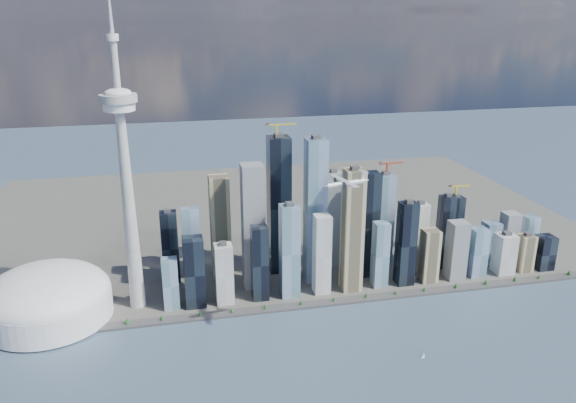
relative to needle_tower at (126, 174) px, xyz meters
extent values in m
plane|color=#364F5F|center=(300.00, -310.00, -235.84)|extent=(4000.00, 4000.00, 0.00)
cube|color=#383838|center=(300.00, -60.00, -233.84)|extent=(1100.00, 22.00, 4.00)
cube|color=#4C4C47|center=(300.00, 390.00, -234.34)|extent=(1400.00, 900.00, 3.00)
cylinder|color=#3F2D1E|center=(-176.67, -60.00, -230.64)|extent=(1.00, 1.00, 2.40)
cone|color=#204F1C|center=(-176.67, -60.00, -227.04)|extent=(7.20, 7.20, 8.00)
cylinder|color=#3F2D1E|center=(-90.00, -60.00, -230.64)|extent=(1.00, 1.00, 2.40)
cone|color=#204F1C|center=(-90.00, -60.00, -227.04)|extent=(7.20, 7.20, 8.00)
cylinder|color=#3F2D1E|center=(-3.33, -60.00, -230.64)|extent=(1.00, 1.00, 2.40)
cone|color=#204F1C|center=(-3.33, -60.00, -227.04)|extent=(7.20, 7.20, 8.00)
cylinder|color=#3F2D1E|center=(83.33, -60.00, -230.64)|extent=(1.00, 1.00, 2.40)
cone|color=#204F1C|center=(83.33, -60.00, -227.04)|extent=(7.20, 7.20, 8.00)
cylinder|color=#3F2D1E|center=(170.00, -60.00, -230.64)|extent=(1.00, 1.00, 2.40)
cone|color=#204F1C|center=(170.00, -60.00, -227.04)|extent=(7.20, 7.20, 8.00)
cylinder|color=#3F2D1E|center=(256.67, -60.00, -230.64)|extent=(1.00, 1.00, 2.40)
cone|color=#204F1C|center=(256.67, -60.00, -227.04)|extent=(7.20, 7.20, 8.00)
cylinder|color=#3F2D1E|center=(343.33, -60.00, -230.64)|extent=(1.00, 1.00, 2.40)
cone|color=#204F1C|center=(343.33, -60.00, -227.04)|extent=(7.20, 7.20, 8.00)
cylinder|color=#3F2D1E|center=(430.00, -60.00, -230.64)|extent=(1.00, 1.00, 2.40)
cone|color=#204F1C|center=(430.00, -60.00, -227.04)|extent=(7.20, 7.20, 8.00)
cylinder|color=#3F2D1E|center=(516.67, -60.00, -230.64)|extent=(1.00, 1.00, 2.40)
cone|color=#204F1C|center=(516.67, -60.00, -227.04)|extent=(7.20, 7.20, 8.00)
cylinder|color=#3F2D1E|center=(603.33, -60.00, -230.64)|extent=(1.00, 1.00, 2.40)
cone|color=#204F1C|center=(603.33, -60.00, -227.04)|extent=(7.20, 7.20, 8.00)
cylinder|color=#3F2D1E|center=(690.00, -60.00, -230.64)|extent=(1.00, 1.00, 2.40)
cone|color=#204F1C|center=(690.00, -60.00, -227.04)|extent=(7.20, 7.20, 8.00)
cylinder|color=#3F2D1E|center=(776.67, -60.00, -230.64)|extent=(1.00, 1.00, 2.40)
cone|color=#204F1C|center=(776.67, -60.00, -227.04)|extent=(7.20, 7.20, 8.00)
cube|color=black|center=(100.00, -20.00, -171.44)|extent=(34.00, 34.00, 122.79)
cube|color=#749EB0|center=(100.00, 30.00, -154.70)|extent=(30.00, 30.00, 156.28)
cube|color=silver|center=(150.00, -20.00, -179.82)|extent=(30.00, 30.00, 106.05)
cube|color=tan|center=(150.00, 85.00, -135.16)|extent=(36.00, 36.00, 195.35)
cube|color=slate|center=(205.00, 30.00, -118.42)|extent=(38.00, 38.00, 228.84)
cube|color=black|center=(205.00, -20.00, -165.86)|extent=(28.00, 28.00, 133.95)
cube|color=#749EB0|center=(260.00, -20.00, -149.12)|extent=(32.00, 32.00, 167.44)
cube|color=black|center=(260.00, 85.00, -101.68)|extent=(40.00, 40.00, 262.33)
cube|color=#749EB0|center=(315.00, 30.00, -98.88)|extent=(36.00, 36.00, 267.91)
cube|color=silver|center=(315.00, -20.00, -160.28)|extent=(28.00, 28.00, 145.12)
cube|color=tan|center=(370.00, -20.00, -121.21)|extent=(34.00, 34.00, 223.26)
cube|color=slate|center=(370.00, 85.00, -137.95)|extent=(30.00, 30.00, 189.77)
cube|color=black|center=(425.00, 30.00, -132.37)|extent=(32.00, 32.00, 200.93)
cube|color=#749EB0|center=(425.00, -20.00, -171.44)|extent=(26.00, 26.00, 122.79)
cube|color=black|center=(475.00, -20.00, -154.70)|extent=(30.00, 30.00, 156.28)
cube|color=#749EB0|center=(475.00, 85.00, -143.54)|extent=(34.00, 34.00, 178.61)
cube|color=silver|center=(525.00, 30.00, -165.86)|extent=(28.00, 28.00, 133.95)
cube|color=tan|center=(525.00, -20.00, -182.61)|extent=(30.00, 30.00, 100.47)
cube|color=slate|center=(575.00, -20.00, -177.02)|extent=(32.00, 32.00, 111.63)
cube|color=black|center=(575.00, 30.00, -160.28)|extent=(26.00, 26.00, 145.12)
cube|color=#749EB0|center=(625.00, -20.00, -185.40)|extent=(30.00, 30.00, 94.88)
cube|color=black|center=(625.00, 85.00, -171.44)|extent=(28.00, 28.00, 122.79)
cube|color=#749EB0|center=(675.00, 30.00, -190.98)|extent=(30.00, 30.00, 83.72)
cube|color=silver|center=(675.00, -20.00, -193.77)|extent=(34.00, 34.00, 78.14)
cube|color=tan|center=(720.00, -20.00, -196.56)|extent=(28.00, 28.00, 72.56)
cube|color=slate|center=(720.00, 30.00, -182.61)|extent=(30.00, 30.00, 100.47)
cube|color=black|center=(765.00, -20.00, -199.35)|extent=(32.00, 32.00, 66.98)
cube|color=#749EB0|center=(765.00, 30.00, -188.19)|extent=(26.00, 26.00, 89.30)
cube|color=black|center=(60.00, 85.00, -165.86)|extent=(30.00, 30.00, 133.95)
cube|color=#749EB0|center=(60.00, -20.00, -188.19)|extent=(26.00, 26.00, 89.30)
cube|color=yellow|center=(260.00, 85.00, 40.49)|extent=(3.00, 3.00, 22.00)
cube|color=yellow|center=(268.25, 85.00, 51.49)|extent=(55.00, 2.20, 2.20)
cube|color=#383838|center=(243.50, 85.00, 53.49)|extent=(6.00, 4.00, 4.00)
cube|color=#B33419|center=(475.00, 85.00, -43.23)|extent=(3.00, 3.00, 22.00)
cube|color=#B33419|center=(482.20, 85.00, -32.23)|extent=(48.00, 2.20, 2.20)
cube|color=#383838|center=(460.60, 85.00, -30.23)|extent=(6.00, 4.00, 4.00)
cube|color=yellow|center=(625.00, 85.00, -99.05)|extent=(3.00, 3.00, 22.00)
cube|color=yellow|center=(631.75, 85.00, -88.05)|extent=(45.00, 2.20, 2.20)
cube|color=#383838|center=(611.50, 85.00, -86.05)|extent=(6.00, 4.00, 4.00)
cone|color=#A3A29E|center=(0.00, 0.00, -62.84)|extent=(26.00, 26.00, 340.00)
cylinder|color=white|center=(0.00, 0.00, 107.16)|extent=(48.00, 48.00, 14.00)
cylinder|color=#A3A29E|center=(0.00, 0.00, 119.16)|extent=(56.00, 56.00, 12.00)
ellipsoid|color=white|center=(0.00, 0.00, 127.16)|extent=(40.00, 40.00, 14.00)
cylinder|color=#A3A29E|center=(0.00, 0.00, 167.16)|extent=(11.00, 11.00, 80.00)
cylinder|color=white|center=(0.00, 0.00, 207.16)|extent=(18.00, 18.00, 10.00)
cylinder|color=white|center=(-140.00, -10.00, -210.84)|extent=(200.00, 200.00, 44.00)
ellipsoid|color=white|center=(-140.00, -10.00, -188.84)|extent=(200.00, 200.00, 84.00)
cylinder|color=silver|center=(302.34, -182.95, 19.50)|extent=(58.47, 20.55, 7.19)
cone|color=silver|center=(272.84, -190.00, 19.50)|extent=(9.32, 8.82, 7.19)
cone|color=silver|center=(332.92, -175.65, 19.50)|extent=(12.59, 9.60, 7.19)
cube|color=silver|center=(300.15, -183.48, 23.32)|extent=(23.34, 63.26, 1.12)
cylinder|color=silver|center=(303.02, -195.49, 21.52)|extent=(12.96, 6.80, 4.04)
cylinder|color=silver|center=(297.28, -171.46, 21.52)|extent=(12.96, 6.80, 4.04)
cylinder|color=#3F3F3F|center=(296.47, -197.06, 21.52)|extent=(2.41, 8.82, 8.98)
cylinder|color=#3F3F3F|center=(290.73, -173.02, 21.52)|extent=(2.41, 8.82, 8.98)
cube|color=silver|center=(329.65, -176.43, 26.69)|extent=(6.33, 2.33, 12.35)
cube|color=silver|center=(329.65, -176.43, 32.98)|extent=(9.50, 20.81, 0.79)
cube|color=white|center=(410.04, -243.08, -235.45)|extent=(6.04, 2.49, 0.78)
cylinder|color=#999999|center=(410.04, -243.08, -230.96)|extent=(0.23, 0.23, 8.79)
camera|label=1|loc=(66.97, -884.31, 245.06)|focal=35.00mm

